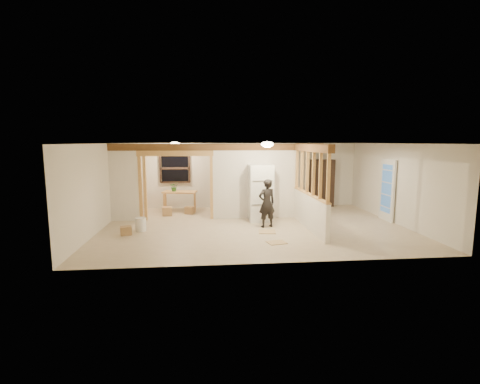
{
  "coord_description": "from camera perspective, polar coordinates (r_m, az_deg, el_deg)",
  "views": [
    {
      "loc": [
        -1.43,
        -10.22,
        2.55
      ],
      "look_at": [
        -0.38,
        0.4,
        1.01
      ],
      "focal_mm": 26.0,
      "sensor_mm": 36.0,
      "label": 1
    }
  ],
  "objects": [
    {
      "name": "wall_right",
      "position": [
        11.88,
        24.34,
        1.23
      ],
      "size": [
        0.01,
        6.5,
        2.5
      ],
      "primitive_type": "cube",
      "color": "beige",
      "rests_on": "floor"
    },
    {
      "name": "wall_back",
      "position": [
        13.6,
        0.41,
        2.76
      ],
      "size": [
        9.0,
        0.01,
        2.5
      ],
      "primitive_type": "cube",
      "color": "beige",
      "rests_on": "floor"
    },
    {
      "name": "ceiling_dome_main",
      "position": [
        9.87,
        4.49,
        7.81
      ],
      "size": [
        0.36,
        0.36,
        0.16
      ],
      "primitive_type": "ellipsoid",
      "color": "#FFEABF",
      "rests_on": "ceiling"
    },
    {
      "name": "french_door",
      "position": [
        12.22,
        23.01,
        0.29
      ],
      "size": [
        0.12,
        0.86,
        2.0
      ],
      "primitive_type": "cube",
      "color": "white",
      "rests_on": "floor"
    },
    {
      "name": "doorway_frame",
      "position": [
        11.55,
        -10.42,
        0.89
      ],
      "size": [
        2.46,
        0.14,
        2.2
      ],
      "primitive_type": "cube",
      "color": "tan",
      "rests_on": "floor"
    },
    {
      "name": "wall_left",
      "position": [
        10.75,
        -22.2,
        0.68
      ],
      "size": [
        0.01,
        6.5,
        2.5
      ],
      "primitive_type": "cube",
      "color": "beige",
      "rests_on": "floor"
    },
    {
      "name": "hanging_bulb",
      "position": [
        11.84,
        -8.46,
        6.36
      ],
      "size": [
        0.07,
        0.07,
        0.07
      ],
      "primitive_type": "ellipsoid",
      "color": "#FFD88C",
      "rests_on": "ceiling"
    },
    {
      "name": "bookshelf",
      "position": [
        14.1,
        13.29,
        1.42
      ],
      "size": [
        0.93,
        0.31,
        1.86
      ],
      "primitive_type": "cube",
      "color": "black",
      "rests_on": "floor"
    },
    {
      "name": "floor",
      "position": [
        10.63,
        2.26,
        -5.68
      ],
      "size": [
        9.0,
        6.5,
        0.01
      ],
      "primitive_type": "cube",
      "color": "#C7B394",
      "rests_on": "ground"
    },
    {
      "name": "bucket",
      "position": [
        10.43,
        -15.97,
        -5.13
      ],
      "size": [
        0.35,
        0.35,
        0.39
      ],
      "primitive_type": "cylinder",
      "rotation": [
        0.0,
        0.0,
        0.15
      ],
      "color": "white",
      "rests_on": "floor"
    },
    {
      "name": "ceiling_dome_util",
      "position": [
        12.56,
        -10.63,
        7.78
      ],
      "size": [
        0.32,
        0.32,
        0.14
      ],
      "primitive_type": "ellipsoid",
      "color": "#FFEABF",
      "rests_on": "ceiling"
    },
    {
      "name": "stud_partition",
      "position": [
        10.31,
        11.48,
        3.12
      ],
      "size": [
        0.14,
        3.2,
        1.32
      ],
      "primitive_type": "cube",
      "color": "tan",
      "rests_on": "pony_wall"
    },
    {
      "name": "shop_vac",
      "position": [
        13.08,
        -17.47,
        -1.87
      ],
      "size": [
        0.61,
        0.61,
        0.68
      ],
      "primitive_type": "cylinder",
      "rotation": [
        0.0,
        0.0,
        -0.2
      ],
      "color": "#A5080C",
      "rests_on": "floor"
    },
    {
      "name": "woman",
      "position": [
        10.41,
        4.42,
        -1.85
      ],
      "size": [
        0.61,
        0.48,
        1.46
      ],
      "primitive_type": "imported",
      "rotation": [
        0.0,
        0.0,
        3.42
      ],
      "color": "black",
      "rests_on": "floor"
    },
    {
      "name": "floor_panel_near",
      "position": [
        10.0,
        4.47,
        -6.5
      ],
      "size": [
        0.53,
        0.53,
        0.02
      ],
      "primitive_type": "cube",
      "rotation": [
        0.0,
        0.0,
        -0.12
      ],
      "color": "tan",
      "rests_on": "floor"
    },
    {
      "name": "box_util_b",
      "position": [
        12.39,
        -11.85,
        -3.1
      ],
      "size": [
        0.35,
        0.35,
        0.3
      ],
      "primitive_type": "cube",
      "rotation": [
        0.0,
        0.0,
        0.09
      ],
      "color": "#AC8353",
      "rests_on": "floor"
    },
    {
      "name": "header_beam_right",
      "position": [
        10.27,
        11.6,
        7.13
      ],
      "size": [
        0.18,
        3.3,
        0.22
      ],
      "primitive_type": "cube",
      "color": "brown",
      "rests_on": "ceiling"
    },
    {
      "name": "potted_plant",
      "position": [
        12.94,
        -10.75,
        0.88
      ],
      "size": [
        0.37,
        0.33,
        0.35
      ],
      "primitive_type": "imported",
      "rotation": [
        0.0,
        0.0,
        0.22
      ],
      "color": "#38742C",
      "rests_on": "work_table"
    },
    {
      "name": "pony_wall",
      "position": [
        10.47,
        11.3,
        -3.21
      ],
      "size": [
        0.12,
        3.2,
        1.0
      ],
      "primitive_type": "cube",
      "color": "silver",
      "rests_on": "floor"
    },
    {
      "name": "ceiling",
      "position": [
        10.31,
        2.34,
        7.96
      ],
      "size": [
        9.0,
        6.5,
        0.01
      ],
      "primitive_type": "cube",
      "color": "white"
    },
    {
      "name": "work_table",
      "position": [
        13.0,
        -9.83,
        -1.51
      ],
      "size": [
        1.29,
        0.83,
        0.75
      ],
      "primitive_type": "cube",
      "rotation": [
        0.0,
        0.0,
        -0.21
      ],
      "color": "tan",
      "rests_on": "floor"
    },
    {
      "name": "window_back",
      "position": [
        13.47,
        -10.64,
        3.84
      ],
      "size": [
        1.12,
        0.1,
        1.1
      ],
      "primitive_type": "cube",
      "color": "black",
      "rests_on": "wall_back"
    },
    {
      "name": "partition_left_stub",
      "position": [
        11.78,
        -18.46,
        1.48
      ],
      "size": [
        0.9,
        0.12,
        2.5
      ],
      "primitive_type": "cube",
      "color": "silver",
      "rests_on": "floor"
    },
    {
      "name": "wall_front",
      "position": [
        7.23,
        5.85,
        -2.16
      ],
      "size": [
        9.0,
        0.01,
        2.5
      ],
      "primitive_type": "cube",
      "color": "beige",
      "rests_on": "floor"
    },
    {
      "name": "box_util_a",
      "position": [
        12.53,
        -8.25,
        -2.98
      ],
      "size": [
        0.38,
        0.35,
        0.26
      ],
      "primitive_type": "cube",
      "rotation": [
        0.0,
        0.0,
        -0.35
      ],
      "color": "#AC8353",
      "rests_on": "floor"
    },
    {
      "name": "box_front",
      "position": [
        10.14,
        -18.2,
        -6.05
      ],
      "size": [
        0.35,
        0.31,
        0.24
      ],
      "primitive_type": "cube",
      "rotation": [
        0.0,
        0.0,
        0.29
      ],
      "color": "#AC8353",
      "rests_on": "floor"
    },
    {
      "name": "header_beam_back",
      "position": [
        11.42,
        -3.52,
        7.37
      ],
      "size": [
        7.0,
        0.18,
        0.22
      ],
      "primitive_type": "cube",
      "color": "brown",
      "rests_on": "ceiling"
    },
    {
      "name": "partition_center",
      "position": [
        11.6,
        2.46,
        1.8
      ],
      "size": [
        2.8,
        0.12,
        2.5
      ],
      "primitive_type": "cube",
      "color": "silver",
      "rests_on": "floor"
    },
    {
      "name": "floor_panel_far",
      "position": [
        8.99,
        6.03,
        -8.24
      ],
      "size": [
        0.53,
        0.46,
        0.01
      ],
      "primitive_type": "cube",
      "rotation": [
        0.0,
        0.0,
        0.24
      ],
      "color": "tan",
      "rests_on": "floor"
    },
    {
      "name": "refrigerator",
      "position": [
        11.25,
        3.4,
        -0.14
      ],
      "size": [
        0.75,
        0.73,
        1.83
      ],
      "primitive_type": "cube",
      "color": "white",
      "rests_on": "floor"
    }
  ]
}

